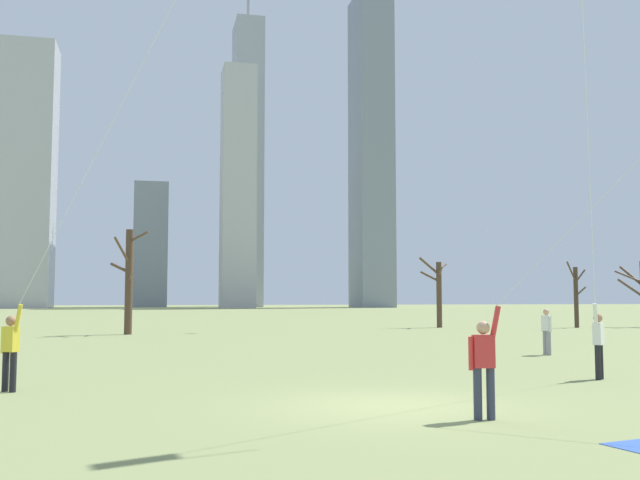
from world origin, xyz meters
The scene contains 12 objects.
ground_plane centered at (0.00, 0.00, 0.00)m, with size 400.00×400.00×0.00m, color #848E56.
kite_flyer_midfield_right_yellow centered at (5.90, 2.32, 2.66)m, with size 3.56×4.63×12.13m.
kite_flyer_midfield_center_pink centered at (-6.64, 3.22, 2.39)m, with size 5.65×3.80×12.11m.
bystander_strolling_midfield centered at (9.14, 10.19, 0.90)m, with size 0.25×0.51×1.62m.
bare_tree_center centered at (14.49, 33.42, 2.52)m, with size 2.42×2.24×4.78m.
bare_tree_leftmost centered at (-5.76, 28.41, 3.04)m, with size 2.13×1.95×5.80m.
bare_tree_right_of_center centered at (23.51, 31.10, 2.21)m, with size 2.04×1.25×4.44m.
skyline_mid_tower_right centered at (-29.57, 139.29, 26.53)m, with size 10.29×9.78×53.07m.
skyline_mid_tower_left centered at (12.04, 135.52, 24.95)m, with size 6.82×8.15×49.91m.
skyline_squat_block centered at (16.05, 152.78, 33.29)m, with size 6.42×10.98×74.55m.
skyline_slender_spire centered at (41.13, 136.64, 34.18)m, with size 7.37×11.37×68.37m.
skyline_tall_tower centered at (-5.43, 151.56, 13.64)m, with size 7.31×9.91×27.28m.
Camera 1 is at (-4.34, -13.09, 2.00)m, focal length 40.77 mm.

